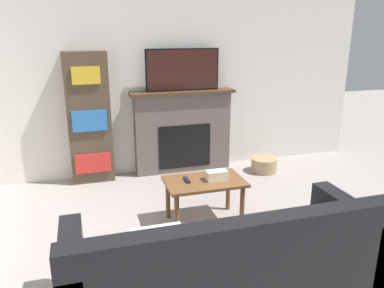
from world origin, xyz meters
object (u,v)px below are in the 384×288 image
at_px(couch, 226,265).
at_px(coffee_table, 204,187).
at_px(tv, 183,70).
at_px(fireplace, 183,131).
at_px(bookshelf, 89,119).
at_px(storage_basket, 264,165).

height_order(couch, coffee_table, couch).
bearing_deg(coffee_table, tv, 82.89).
distance_m(fireplace, tv, 0.87).
distance_m(bookshelf, storage_basket, 2.55).
distance_m(fireplace, storage_basket, 1.29).
bearing_deg(storage_basket, fireplace, 160.00).
relative_size(coffee_table, storage_basket, 2.22).
relative_size(tv, couch, 0.43).
bearing_deg(coffee_table, bookshelf, 125.07).
relative_size(fireplace, storage_basket, 3.97).
height_order(tv, coffee_table, tv).
bearing_deg(bookshelf, couch, -72.24).
xyz_separation_m(tv, coffee_table, (-0.19, -1.55, -1.06)).
height_order(fireplace, couch, fireplace).
bearing_deg(bookshelf, storage_basket, -9.09).
xyz_separation_m(tv, bookshelf, (-1.28, -0.00, -0.60)).
bearing_deg(bookshelf, tv, 0.12).
relative_size(tv, storage_basket, 2.77).
distance_m(tv, couch, 3.00).
distance_m(couch, storage_basket, 2.80).
xyz_separation_m(couch, storage_basket, (1.53, 2.34, -0.18)).
bearing_deg(fireplace, bookshelf, -178.99).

